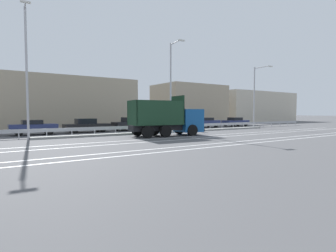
{
  "coord_description": "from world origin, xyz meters",
  "views": [
    {
      "loc": [
        -16.25,
        -21.66,
        2.18
      ],
      "look_at": [
        -1.86,
        0.22,
        0.8
      ],
      "focal_mm": 28.0,
      "sensor_mm": 36.0,
      "label": 1
    }
  ],
  "objects_px": {
    "street_lamp_0": "(27,68)",
    "parked_car_5": "(205,122)",
    "median_road_sign": "(192,121)",
    "street_lamp_2": "(256,94)",
    "parked_car_2": "(87,125)",
    "street_lamp_1": "(171,83)",
    "parked_car_3": "(129,124)",
    "dump_truck": "(174,122)",
    "parked_car_4": "(167,124)",
    "parked_car_6": "(235,122)",
    "parked_car_1": "(33,127)"
  },
  "relations": [
    {
      "from": "parked_car_6",
      "to": "street_lamp_0",
      "type": "bearing_deg",
      "value": -77.27
    },
    {
      "from": "parked_car_2",
      "to": "street_lamp_1",
      "type": "bearing_deg",
      "value": 53.86
    },
    {
      "from": "parked_car_3",
      "to": "parked_car_6",
      "type": "distance_m",
      "value": 17.63
    },
    {
      "from": "parked_car_1",
      "to": "parked_car_2",
      "type": "relative_size",
      "value": 0.88
    },
    {
      "from": "street_lamp_0",
      "to": "parked_car_2",
      "type": "height_order",
      "value": "street_lamp_0"
    },
    {
      "from": "street_lamp_0",
      "to": "parked_car_5",
      "type": "xyz_separation_m",
      "value": [
        22.63,
        4.78,
        -4.89
      ]
    },
    {
      "from": "parked_car_4",
      "to": "street_lamp_1",
      "type": "bearing_deg",
      "value": 156.16
    },
    {
      "from": "street_lamp_2",
      "to": "parked_car_4",
      "type": "relative_size",
      "value": 1.77
    },
    {
      "from": "parked_car_3",
      "to": "parked_car_4",
      "type": "bearing_deg",
      "value": -102.15
    },
    {
      "from": "dump_truck",
      "to": "parked_car_5",
      "type": "distance_m",
      "value": 13.37
    },
    {
      "from": "parked_car_2",
      "to": "parked_car_4",
      "type": "distance_m",
      "value": 10.05
    },
    {
      "from": "parked_car_2",
      "to": "parked_car_5",
      "type": "relative_size",
      "value": 1.06
    },
    {
      "from": "street_lamp_2",
      "to": "parked_car_4",
      "type": "xyz_separation_m",
      "value": [
        -11.14,
        4.91,
        -3.96
      ]
    },
    {
      "from": "street_lamp_1",
      "to": "parked_car_5",
      "type": "distance_m",
      "value": 11.19
    },
    {
      "from": "median_road_sign",
      "to": "parked_car_2",
      "type": "height_order",
      "value": "median_road_sign"
    },
    {
      "from": "dump_truck",
      "to": "parked_car_4",
      "type": "xyz_separation_m",
      "value": [
        4.26,
        7.89,
        -0.61
      ]
    },
    {
      "from": "parked_car_6",
      "to": "parked_car_1",
      "type": "bearing_deg",
      "value": -86.49
    },
    {
      "from": "street_lamp_0",
      "to": "parked_car_1",
      "type": "relative_size",
      "value": 2.46
    },
    {
      "from": "median_road_sign",
      "to": "parked_car_6",
      "type": "relative_size",
      "value": 0.5
    },
    {
      "from": "street_lamp_0",
      "to": "parked_car_5",
      "type": "relative_size",
      "value": 2.27
    },
    {
      "from": "parked_car_3",
      "to": "parked_car_5",
      "type": "distance_m",
      "value": 11.42
    },
    {
      "from": "street_lamp_2",
      "to": "parked_car_4",
      "type": "distance_m",
      "value": 12.8
    },
    {
      "from": "street_lamp_0",
      "to": "parked_car_6",
      "type": "distance_m",
      "value": 29.64
    },
    {
      "from": "parked_car_5",
      "to": "street_lamp_1",
      "type": "bearing_deg",
      "value": 121.44
    },
    {
      "from": "median_road_sign",
      "to": "parked_car_1",
      "type": "bearing_deg",
      "value": 164.26
    },
    {
      "from": "dump_truck",
      "to": "street_lamp_1",
      "type": "xyz_separation_m",
      "value": [
        1.75,
        3.08,
        3.97
      ]
    },
    {
      "from": "street_lamp_0",
      "to": "parked_car_4",
      "type": "bearing_deg",
      "value": 16.37
    },
    {
      "from": "parked_car_3",
      "to": "parked_car_5",
      "type": "bearing_deg",
      "value": -97.77
    },
    {
      "from": "median_road_sign",
      "to": "street_lamp_0",
      "type": "height_order",
      "value": "street_lamp_0"
    },
    {
      "from": "parked_car_2",
      "to": "parked_car_4",
      "type": "height_order",
      "value": "parked_car_2"
    },
    {
      "from": "median_road_sign",
      "to": "parked_car_2",
      "type": "distance_m",
      "value": 11.75
    },
    {
      "from": "median_road_sign",
      "to": "parked_car_5",
      "type": "xyz_separation_m",
      "value": [
        5.91,
        4.57,
        -0.4
      ]
    },
    {
      "from": "dump_truck",
      "to": "parked_car_4",
      "type": "height_order",
      "value": "dump_truck"
    },
    {
      "from": "dump_truck",
      "to": "street_lamp_2",
      "type": "distance_m",
      "value": 16.04
    },
    {
      "from": "street_lamp_0",
      "to": "parked_car_6",
      "type": "bearing_deg",
      "value": 9.33
    },
    {
      "from": "parked_car_4",
      "to": "parked_car_6",
      "type": "height_order",
      "value": "parked_car_6"
    },
    {
      "from": "parked_car_2",
      "to": "median_road_sign",
      "type": "bearing_deg",
      "value": 63.7
    },
    {
      "from": "median_road_sign",
      "to": "street_lamp_0",
      "type": "xyz_separation_m",
      "value": [
        -16.72,
        -0.21,
        4.49
      ]
    },
    {
      "from": "dump_truck",
      "to": "parked_car_5",
      "type": "relative_size",
      "value": 1.57
    },
    {
      "from": "median_road_sign",
      "to": "street_lamp_2",
      "type": "distance_m",
      "value": 11.13
    },
    {
      "from": "street_lamp_0",
      "to": "street_lamp_1",
      "type": "height_order",
      "value": "street_lamp_0"
    },
    {
      "from": "median_road_sign",
      "to": "street_lamp_2",
      "type": "xyz_separation_m",
      "value": [
        10.55,
        -0.38,
        3.51
      ]
    },
    {
      "from": "dump_truck",
      "to": "street_lamp_0",
      "type": "xyz_separation_m",
      "value": [
        -11.87,
        3.15,
        4.33
      ]
    },
    {
      "from": "median_road_sign",
      "to": "parked_car_6",
      "type": "height_order",
      "value": "median_road_sign"
    },
    {
      "from": "parked_car_4",
      "to": "parked_car_5",
      "type": "xyz_separation_m",
      "value": [
        6.49,
        0.03,
        0.05
      ]
    },
    {
      "from": "street_lamp_2",
      "to": "parked_car_3",
      "type": "xyz_separation_m",
      "value": [
        -16.04,
        5.55,
        -3.87
      ]
    },
    {
      "from": "street_lamp_0",
      "to": "street_lamp_2",
      "type": "xyz_separation_m",
      "value": [
        27.27,
        -0.17,
        -0.98
      ]
    },
    {
      "from": "parked_car_2",
      "to": "parked_car_3",
      "type": "height_order",
      "value": "parked_car_3"
    },
    {
      "from": "street_lamp_1",
      "to": "parked_car_3",
      "type": "height_order",
      "value": "street_lamp_1"
    },
    {
      "from": "dump_truck",
      "to": "street_lamp_0",
      "type": "distance_m",
      "value": 13.02
    }
  ]
}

